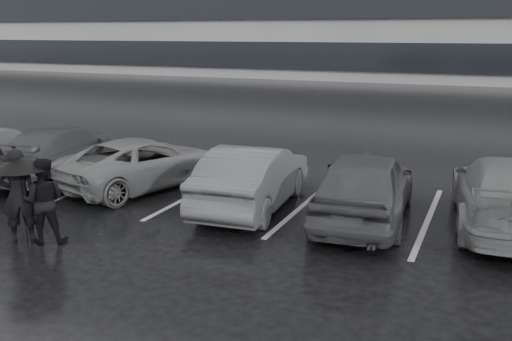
{
  "coord_description": "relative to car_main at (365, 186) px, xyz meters",
  "views": [
    {
      "loc": [
        4.57,
        -9.65,
        3.93
      ],
      "look_at": [
        0.02,
        1.0,
        1.1
      ],
      "focal_mm": 40.0,
      "sensor_mm": 36.0,
      "label": 1
    }
  ],
  "objects": [
    {
      "name": "car_east",
      "position": [
        2.8,
        0.71,
        -0.03
      ],
      "size": [
        2.59,
        5.29,
        1.48
      ],
      "primitive_type": "imported",
      "rotation": [
        0.0,
        0.0,
        3.25
      ],
      "color": "#4D4D4F",
      "rests_on": "ground"
    },
    {
      "name": "car_west_b",
      "position": [
        -5.86,
        0.47,
        -0.13
      ],
      "size": [
        3.36,
        5.02,
        1.28
      ],
      "primitive_type": "imported",
      "rotation": [
        0.0,
        0.0,
        2.85
      ],
      "color": "#4D4D4F",
      "rests_on": "ground"
    },
    {
      "name": "pedestrian_left",
      "position": [
        -5.76,
        -3.8,
        0.15
      ],
      "size": [
        0.79,
        0.76,
        1.83
      ],
      "primitive_type": "imported",
      "rotation": [
        0.0,
        0.0,
        3.84
      ],
      "color": "black",
      "rests_on": "ground"
    },
    {
      "name": "umbrella",
      "position": [
        -5.6,
        -3.84,
        0.8
      ],
      "size": [
        1.02,
        1.02,
        1.73
      ],
      "color": "black",
      "rests_on": "ground"
    },
    {
      "name": "stall_stripes",
      "position": [
        -2.93,
        0.6,
        -0.77
      ],
      "size": [
        19.72,
        5.0,
        0.0
      ],
      "color": "#AAAAAC",
      "rests_on": "ground"
    },
    {
      "name": "pedestrian_right",
      "position": [
        -5.31,
        -3.65,
        0.06
      ],
      "size": [
        1.0,
        0.93,
        1.65
      ],
      "primitive_type": "imported",
      "rotation": [
        0.0,
        0.0,
        3.63
      ],
      "color": "black",
      "rests_on": "ground"
    },
    {
      "name": "car_west_a",
      "position": [
        -2.54,
        -0.08,
        -0.04
      ],
      "size": [
        1.89,
        4.51,
        1.45
      ],
      "primitive_type": "imported",
      "rotation": [
        0.0,
        0.0,
        3.22
      ],
      "color": "#323235",
      "rests_on": "ground"
    },
    {
      "name": "car_west_c",
      "position": [
        -8.51,
        0.46,
        -0.06
      ],
      "size": [
        2.68,
        5.12,
        1.42
      ],
      "primitive_type": "imported",
      "rotation": [
        0.0,
        0.0,
        3.29
      ],
      "color": "black",
      "rests_on": "ground"
    },
    {
      "name": "ground",
      "position": [
        -2.13,
        -1.9,
        -0.77
      ],
      "size": [
        160.0,
        160.0,
        0.0
      ],
      "primitive_type": "plane",
      "color": "black",
      "rests_on": "ground"
    },
    {
      "name": "car_main",
      "position": [
        0.0,
        0.0,
        0.0
      ],
      "size": [
        2.15,
        4.64,
        1.54
      ],
      "primitive_type": "imported",
      "rotation": [
        0.0,
        0.0,
        3.22
      ],
      "color": "black",
      "rests_on": "ground"
    }
  ]
}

